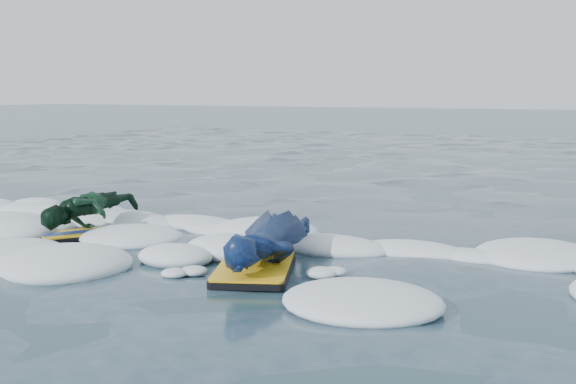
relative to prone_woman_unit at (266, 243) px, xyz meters
The scene contains 4 objects.
ground 0.86m from the prone_woman_unit, 158.55° to the right, with size 120.00×120.00×0.00m, color #1C3A45.
foam_band 1.09m from the prone_woman_unit, 136.14° to the left, with size 12.00×3.10×0.30m, color white, non-canonical shape.
prone_woman_unit is the anchor object (origin of this frame).
prone_child_unit 2.60m from the prone_woman_unit, 169.29° to the left, with size 0.82×1.31×0.49m.
Camera 1 is at (3.87, -5.44, 1.64)m, focal length 45.00 mm.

